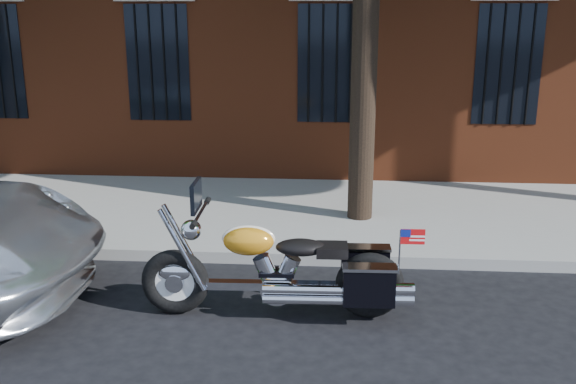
{
  "coord_description": "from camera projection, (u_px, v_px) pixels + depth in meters",
  "views": [
    {
      "loc": [
        0.11,
        -6.15,
        3.03
      ],
      "look_at": [
        -0.4,
        0.8,
        1.09
      ],
      "focal_mm": 40.0,
      "sensor_mm": 36.0,
      "label": 1
    }
  ],
  "objects": [
    {
      "name": "ground",
      "position": [
        320.0,
        313.0,
        6.73
      ],
      "size": [
        120.0,
        120.0,
        0.0
      ],
      "primitive_type": "plane",
      "color": "black",
      "rests_on": "ground"
    },
    {
      "name": "curb",
      "position": [
        323.0,
        258.0,
        8.03
      ],
      "size": [
        40.0,
        0.16,
        0.15
      ],
      "primitive_type": "cube",
      "color": "gray",
      "rests_on": "ground"
    },
    {
      "name": "sidewalk",
      "position": [
        326.0,
        214.0,
        9.84
      ],
      "size": [
        40.0,
        3.6,
        0.15
      ],
      "primitive_type": "cube",
      "color": "gray",
      "rests_on": "ground"
    },
    {
      "name": "motorcycle",
      "position": [
        286.0,
        273.0,
        6.54
      ],
      "size": [
        2.84,
        0.83,
        1.43
      ],
      "rotation": [
        0.0,
        0.0,
        0.03
      ],
      "color": "black",
      "rests_on": "ground"
    }
  ]
}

